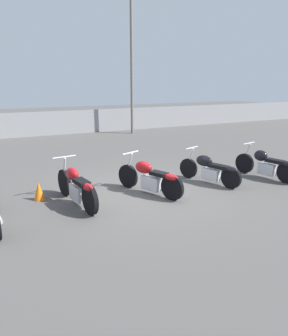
{
  "coord_description": "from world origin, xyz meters",
  "views": [
    {
      "loc": [
        -3.64,
        -7.32,
        2.86
      ],
      "look_at": [
        0.0,
        0.08,
        0.65
      ],
      "focal_mm": 35.0,
      "sensor_mm": 36.0,
      "label": 1
    }
  ],
  "objects_px": {
    "motorcycle_slot_2": "(150,178)",
    "traffic_cone_near": "(39,191)",
    "motorcycle_slot_4": "(267,164)",
    "motorcycle_slot_1": "(77,187)",
    "motorcycle_slot_3": "(210,169)",
    "light_pole_left": "(131,32)"
  },
  "relations": [
    {
      "from": "light_pole_left",
      "to": "motorcycle_slot_2",
      "type": "height_order",
      "value": "light_pole_left"
    },
    {
      "from": "motorcycle_slot_4",
      "to": "traffic_cone_near",
      "type": "height_order",
      "value": "motorcycle_slot_4"
    },
    {
      "from": "motorcycle_slot_1",
      "to": "traffic_cone_near",
      "type": "relative_size",
      "value": 4.8
    },
    {
      "from": "motorcycle_slot_1",
      "to": "motorcycle_slot_4",
      "type": "bearing_deg",
      "value": -11.54
    },
    {
      "from": "motorcycle_slot_2",
      "to": "motorcycle_slot_3",
      "type": "height_order",
      "value": "motorcycle_slot_2"
    },
    {
      "from": "motorcycle_slot_1",
      "to": "light_pole_left",
      "type": "bearing_deg",
      "value": 50.91
    },
    {
      "from": "motorcycle_slot_1",
      "to": "motorcycle_slot_3",
      "type": "height_order",
      "value": "motorcycle_slot_1"
    },
    {
      "from": "motorcycle_slot_4",
      "to": "traffic_cone_near",
      "type": "bearing_deg",
      "value": 157.72
    },
    {
      "from": "motorcycle_slot_3",
      "to": "traffic_cone_near",
      "type": "bearing_deg",
      "value": 152.06
    },
    {
      "from": "motorcycle_slot_1",
      "to": "motorcycle_slot_3",
      "type": "bearing_deg",
      "value": -8.22
    },
    {
      "from": "motorcycle_slot_2",
      "to": "traffic_cone_near",
      "type": "relative_size",
      "value": 4.46
    },
    {
      "from": "motorcycle_slot_2",
      "to": "traffic_cone_near",
      "type": "bearing_deg",
      "value": 141.0
    },
    {
      "from": "motorcycle_slot_2",
      "to": "traffic_cone_near",
      "type": "xyz_separation_m",
      "value": [
        -2.67,
        0.79,
        -0.21
      ]
    },
    {
      "from": "motorcycle_slot_1",
      "to": "motorcycle_slot_3",
      "type": "xyz_separation_m",
      "value": [
        3.86,
        -0.01,
        -0.03
      ]
    },
    {
      "from": "motorcycle_slot_3",
      "to": "traffic_cone_near",
      "type": "xyz_separation_m",
      "value": [
        -4.62,
        0.74,
        -0.18
      ]
    },
    {
      "from": "light_pole_left",
      "to": "motorcycle_slot_3",
      "type": "xyz_separation_m",
      "value": [
        -1.78,
        -9.38,
        -4.87
      ]
    },
    {
      "from": "motorcycle_slot_2",
      "to": "motorcycle_slot_4",
      "type": "relative_size",
      "value": 1.0
    },
    {
      "from": "motorcycle_slot_4",
      "to": "motorcycle_slot_2",
      "type": "bearing_deg",
      "value": 162.89
    },
    {
      "from": "motorcycle_slot_1",
      "to": "motorcycle_slot_3",
      "type": "relative_size",
      "value": 1.11
    },
    {
      "from": "motorcycle_slot_4",
      "to": "traffic_cone_near",
      "type": "distance_m",
      "value": 6.54
    },
    {
      "from": "motorcycle_slot_1",
      "to": "motorcycle_slot_4",
      "type": "height_order",
      "value": "motorcycle_slot_1"
    },
    {
      "from": "motorcycle_slot_1",
      "to": "motorcycle_slot_2",
      "type": "xyz_separation_m",
      "value": [
        1.9,
        -0.06,
        -0.01
      ]
    }
  ]
}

